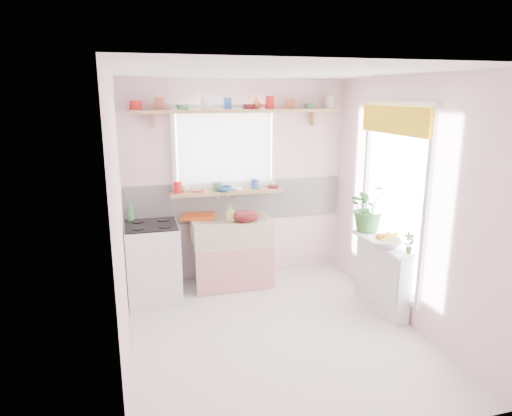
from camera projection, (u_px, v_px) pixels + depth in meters
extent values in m
plane|color=silver|center=(274.00, 332.00, 4.56)|extent=(3.20, 3.20, 0.00)
plane|color=white|center=(277.00, 72.00, 3.96)|extent=(3.20, 3.20, 0.00)
plane|color=#FFD5DC|center=(236.00, 181.00, 5.76)|extent=(2.80, 0.00, 2.80)
plane|color=#FFD5DC|center=(356.00, 274.00, 2.76)|extent=(2.80, 0.00, 2.80)
plane|color=#FFD5DC|center=(120.00, 222.00, 3.90)|extent=(0.00, 3.20, 3.20)
plane|color=#FFD5DC|center=(407.00, 202.00, 4.62)|extent=(0.00, 3.20, 3.20)
cube|color=white|center=(237.00, 200.00, 5.80)|extent=(2.74, 0.03, 0.50)
cube|color=pink|center=(237.00, 216.00, 5.85)|extent=(2.74, 0.02, 0.12)
cube|color=white|center=(224.00, 150.00, 5.62)|extent=(1.20, 0.01, 1.00)
cube|color=white|center=(225.00, 150.00, 5.55)|extent=(1.15, 0.02, 0.95)
cube|color=white|center=(395.00, 198.00, 4.81)|extent=(0.01, 1.10, 1.90)
cube|color=yellow|center=(394.00, 120.00, 4.59)|extent=(0.03, 1.20, 0.28)
cube|color=white|center=(231.00, 263.00, 5.67)|extent=(0.85, 0.55, 0.55)
cube|color=#D9413F|center=(236.00, 271.00, 5.41)|extent=(0.95, 0.02, 0.53)
cube|color=beige|center=(231.00, 230.00, 5.57)|extent=(0.95, 0.55, 0.30)
cylinder|color=silver|center=(226.00, 194.00, 5.71)|extent=(0.03, 0.22, 0.03)
cube|color=white|center=(153.00, 264.00, 5.15)|extent=(0.58, 0.58, 0.90)
cube|color=black|center=(151.00, 225.00, 5.04)|extent=(0.56, 0.56, 0.02)
cylinder|color=black|center=(138.00, 228.00, 4.87)|extent=(0.14, 0.14, 0.01)
cylinder|color=black|center=(165.00, 226.00, 4.94)|extent=(0.14, 0.14, 0.01)
cylinder|color=black|center=(138.00, 222.00, 5.13)|extent=(0.14, 0.14, 0.01)
cylinder|color=black|center=(163.00, 220.00, 5.20)|extent=(0.14, 0.14, 0.01)
cube|color=white|center=(382.00, 276.00, 5.00)|extent=(0.15, 0.90, 0.75)
cube|color=white|center=(382.00, 243.00, 4.90)|extent=(0.22, 0.95, 0.03)
cube|color=tan|center=(227.00, 192.00, 5.63)|extent=(1.40, 0.22, 0.04)
cube|color=tan|center=(238.00, 111.00, 5.42)|extent=(2.52, 0.24, 0.04)
cylinder|color=red|center=(135.00, 105.00, 5.10)|extent=(0.11, 0.11, 0.12)
cylinder|color=#A55133|center=(159.00, 104.00, 5.17)|extent=(0.11, 0.11, 0.12)
cylinder|color=#3F7F4C|center=(183.00, 107.00, 5.24)|extent=(0.11, 0.11, 0.06)
cylinder|color=silver|center=(205.00, 104.00, 5.30)|extent=(0.11, 0.11, 0.12)
cylinder|color=#3359A5|center=(227.00, 104.00, 5.37)|extent=(0.11, 0.11, 0.12)
cylinder|color=#590F14|center=(249.00, 107.00, 5.45)|extent=(0.11, 0.11, 0.06)
cylinder|color=red|center=(270.00, 104.00, 5.51)|extent=(0.11, 0.11, 0.12)
cylinder|color=#A55133|center=(290.00, 104.00, 5.57)|extent=(0.11, 0.11, 0.12)
cylinder|color=#3F7F4C|center=(310.00, 106.00, 5.65)|extent=(0.11, 0.11, 0.06)
cylinder|color=silver|center=(330.00, 104.00, 5.71)|extent=(0.11, 0.11, 0.12)
cylinder|color=red|center=(176.00, 188.00, 5.45)|extent=(0.11, 0.11, 0.12)
cylinder|color=#A55133|center=(197.00, 187.00, 5.52)|extent=(0.11, 0.11, 0.12)
cylinder|color=#3F7F4C|center=(217.00, 189.00, 5.59)|extent=(0.11, 0.11, 0.06)
cylinder|color=silver|center=(237.00, 185.00, 5.64)|extent=(0.11, 0.11, 0.12)
cylinder|color=#3359A5|center=(256.00, 184.00, 5.71)|extent=(0.11, 0.11, 0.12)
cylinder|color=#590F14|center=(275.00, 185.00, 5.78)|extent=(0.11, 0.11, 0.06)
cube|color=#CB4712|center=(198.00, 216.00, 5.56)|extent=(0.45, 0.38, 0.04)
ellipsoid|color=#5D1014|center=(246.00, 216.00, 5.37)|extent=(0.31, 0.31, 0.14)
imported|color=#2E6428|center=(370.00, 207.00, 5.21)|extent=(0.52, 0.45, 0.56)
imported|color=silver|center=(384.00, 243.00, 4.73)|extent=(0.43, 0.43, 0.08)
imported|color=#346127|center=(409.00, 243.00, 4.51)|extent=(0.12, 0.09, 0.22)
imported|color=#BDCD5B|center=(230.00, 213.00, 5.38)|extent=(0.11, 0.11, 0.20)
imported|color=white|center=(184.00, 188.00, 5.54)|extent=(0.12, 0.12, 0.08)
imported|color=#3168A0|center=(224.00, 189.00, 5.55)|extent=(0.22, 0.22, 0.06)
imported|color=#B56237|center=(256.00, 103.00, 5.52)|extent=(0.15, 0.15, 0.14)
imported|color=#3E7D4F|center=(130.00, 211.00, 5.16)|extent=(0.09, 0.09, 0.23)
sphere|color=orange|center=(385.00, 237.00, 4.71)|extent=(0.08, 0.08, 0.08)
sphere|color=orange|center=(388.00, 236.00, 4.76)|extent=(0.08, 0.08, 0.08)
sphere|color=orange|center=(379.00, 237.00, 4.72)|extent=(0.08, 0.08, 0.08)
cylinder|color=yellow|center=(389.00, 237.00, 4.67)|extent=(0.18, 0.04, 0.10)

